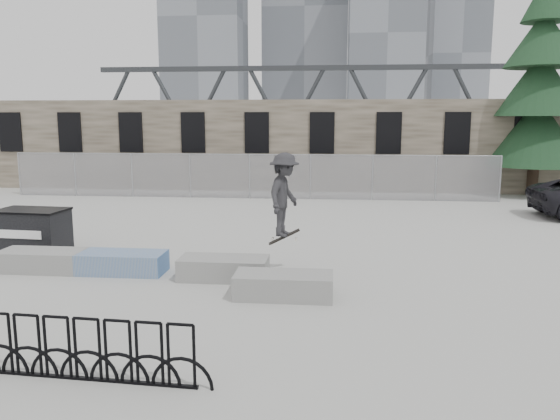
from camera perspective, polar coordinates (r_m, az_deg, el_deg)
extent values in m
plane|color=#A4A4A0|center=(12.95, -11.69, -6.80)|extent=(120.00, 120.00, 0.00)
cube|color=brown|center=(28.38, -2.06, 6.83)|extent=(36.00, 2.50, 4.50)
cube|color=black|center=(31.55, -26.33, 7.31)|extent=(1.20, 0.12, 2.00)
cube|color=black|center=(29.99, -21.08, 7.59)|extent=(1.20, 0.12, 2.00)
cube|color=black|center=(28.70, -15.31, 7.83)|extent=(1.20, 0.12, 2.00)
cube|color=black|center=(27.73, -9.06, 8.00)|extent=(1.20, 0.12, 2.00)
cube|color=black|center=(27.10, -2.43, 8.07)|extent=(1.20, 0.12, 2.00)
cube|color=black|center=(26.84, 4.41, 8.04)|extent=(1.20, 0.12, 2.00)
cube|color=black|center=(26.96, 11.29, 7.89)|extent=(1.20, 0.12, 2.00)
cube|color=black|center=(27.46, 18.01, 7.64)|extent=(1.20, 0.12, 2.00)
cube|color=black|center=(28.31, 24.40, 7.30)|extent=(1.20, 0.12, 2.00)
cylinder|color=gray|center=(28.60, -25.58, 3.41)|extent=(0.06, 0.06, 2.00)
cylinder|color=gray|center=(27.28, -20.62, 3.48)|extent=(0.06, 0.06, 2.00)
cylinder|color=gray|center=(26.19, -15.21, 3.53)|extent=(0.06, 0.06, 2.00)
cylinder|color=gray|center=(25.34, -9.37, 3.54)|extent=(0.06, 0.06, 2.00)
cylinder|color=gray|center=(24.78, -3.20, 3.52)|extent=(0.06, 0.06, 2.00)
cylinder|color=gray|center=(24.51, 3.17, 3.45)|extent=(0.06, 0.06, 2.00)
cylinder|color=gray|center=(24.55, 9.61, 3.34)|extent=(0.06, 0.06, 2.00)
cylinder|color=gray|center=(24.89, 15.95, 3.19)|extent=(0.06, 0.06, 2.00)
cylinder|color=gray|center=(25.53, 22.04, 3.01)|extent=(0.06, 0.06, 2.00)
cube|color=#99999E|center=(24.78, -3.20, 3.52)|extent=(22.00, 0.02, 2.00)
cylinder|color=gray|center=(24.69, -3.23, 5.83)|extent=(22.00, 0.04, 0.04)
cube|color=gray|center=(14.29, -23.59, -4.85)|extent=(2.00, 0.90, 0.49)
cube|color=#2D471E|center=(14.25, -23.64, -4.12)|extent=(1.76, 0.66, 0.10)
cube|color=#35609F|center=(13.44, -16.12, -5.30)|extent=(2.00, 0.90, 0.49)
cube|color=#2D471E|center=(13.39, -16.16, -4.53)|extent=(1.76, 0.66, 0.10)
cube|color=gray|center=(12.51, -5.90, -6.06)|extent=(2.00, 0.90, 0.49)
cube|color=#2D471E|center=(12.46, -5.91, -5.24)|extent=(1.76, 0.66, 0.10)
cube|color=gray|center=(11.21, 0.39, -7.88)|extent=(2.00, 0.90, 0.49)
cube|color=#2D471E|center=(11.15, 0.39, -6.96)|extent=(1.76, 0.66, 0.10)
cube|color=black|center=(16.19, -24.45, -2.09)|extent=(1.85, 1.19, 1.15)
cube|color=black|center=(16.09, -24.59, -0.02)|extent=(1.89, 1.24, 0.05)
cube|color=white|center=(15.74, -25.58, -2.32)|extent=(1.24, 0.11, 0.22)
cube|color=black|center=(8.60, -22.04, -15.82)|extent=(4.05, 0.30, 0.04)
torus|color=black|center=(8.66, -24.84, -12.73)|extent=(0.89, 0.10, 0.89)
torus|color=black|center=(8.43, -22.23, -13.17)|extent=(0.89, 0.10, 0.89)
torus|color=black|center=(8.21, -19.47, -13.61)|extent=(0.89, 0.10, 0.89)
torus|color=black|center=(8.02, -16.55, -14.03)|extent=(0.89, 0.10, 0.89)
torus|color=black|center=(7.84, -13.48, -14.44)|extent=(0.89, 0.10, 0.89)
torus|color=black|center=(7.69, -10.28, -14.82)|extent=(0.89, 0.10, 0.89)
cylinder|color=#38281E|center=(28.44, 24.95, 3.95)|extent=(0.50, 0.50, 2.52)
cone|color=black|center=(28.35, 25.20, 7.45)|extent=(4.50, 4.50, 3.20)
cone|color=black|center=(28.39, 25.52, 11.88)|extent=(3.93, 3.93, 3.00)
cone|color=black|center=(28.57, 25.82, 15.88)|extent=(3.36, 3.36, 2.60)
cube|color=slate|center=(106.02, -7.85, 18.93)|extent=(14.00, 12.00, 42.00)
cube|color=slate|center=(113.84, 2.78, 19.89)|extent=(16.00, 14.00, 48.00)
cube|color=slate|center=(98.11, 10.86, 17.26)|extent=(12.00, 12.00, 34.00)
cube|color=slate|center=(109.73, 17.90, 15.09)|extent=(10.00, 10.00, 30.00)
cube|color=#2D3033|center=(67.14, 11.09, 9.74)|extent=(70.00, 3.00, 1.20)
cube|color=#2D3033|center=(67.39, 11.25, 14.41)|extent=(70.00, 0.60, 0.60)
cube|color=gray|center=(70.97, -14.10, 7.99)|extent=(2.00, 3.00, 4.00)
imported|color=#29282B|center=(12.79, 0.45, 1.62)|extent=(1.06, 1.43, 1.97)
cube|color=black|center=(12.97, 0.45, -2.82)|extent=(0.76, 0.30, 0.37)
cylinder|color=beige|center=(12.94, -0.82, -3.08)|extent=(0.06, 0.03, 0.06)
cylinder|color=beige|center=(13.07, -0.75, -2.94)|extent=(0.06, 0.03, 0.06)
cylinder|color=beige|center=(12.89, 1.66, -3.13)|extent=(0.06, 0.03, 0.06)
cylinder|color=beige|center=(13.02, 1.70, -2.99)|extent=(0.06, 0.03, 0.06)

